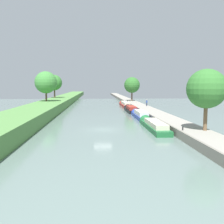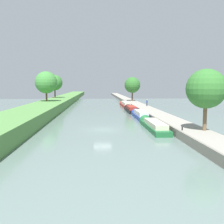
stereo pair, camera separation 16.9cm
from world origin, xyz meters
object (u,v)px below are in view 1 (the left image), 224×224
mooring_bollard_far (128,101)px  narrowboat_green (153,125)px  narrowboat_blue (140,115)px  narrowboat_black (131,109)px  person_walking (147,103)px  narrowboat_red (125,105)px  mooring_bollard_near (183,128)px

mooring_bollard_far → narrowboat_green: bearing=-92.5°
narrowboat_blue → mooring_bollard_far: size_ratio=23.77×
narrowboat_black → person_walking: bearing=39.0°
narrowboat_blue → narrowboat_red: (-0.05, 24.70, 0.04)m
mooring_bollard_far → person_walking: bearing=-81.1°
narrowboat_green → mooring_bollard_far: 44.66m
narrowboat_green → mooring_bollard_near: size_ratio=26.88×
narrowboat_green → mooring_bollard_near: bearing=-74.3°
mooring_bollard_far → narrowboat_red: bearing=-102.9°
narrowboat_green → narrowboat_black: (-0.01, 23.61, 0.04)m
narrowboat_black → mooring_bollard_far: size_ratio=23.88×
narrowboat_black → person_walking: (4.65, 3.77, 1.30)m
narrowboat_green → narrowboat_blue: (0.20, 12.10, 0.07)m
narrowboat_green → mooring_bollard_near: 7.15m
mooring_bollard_near → narrowboat_black: bearing=93.6°
narrowboat_green → narrowboat_blue: 12.10m
narrowboat_green → narrowboat_red: narrowboat_red is taller
narrowboat_blue → mooring_bollard_near: size_ratio=23.77×
mooring_bollard_near → narrowboat_green: bearing=105.7°
narrowboat_blue → mooring_bollard_near: 19.04m
narrowboat_blue → mooring_bollard_far: bearing=87.0°
narrowboat_green → person_walking: bearing=80.4°
person_walking → mooring_bollard_far: person_walking is taller
narrowboat_blue → mooring_bollard_near: (1.73, -18.95, 0.62)m
mooring_bollard_near → mooring_bollard_far: 51.47m
narrowboat_black → mooring_bollard_near: size_ratio=23.88×
narrowboat_green → narrowboat_blue: size_ratio=1.13×
narrowboat_red → mooring_bollard_far: (1.79, 7.82, 0.58)m
narrowboat_red → person_walking: bearing=-64.5°
narrowboat_green → narrowboat_black: 23.61m
mooring_bollard_near → mooring_bollard_far: bearing=90.0°
narrowboat_black → person_walking: person_walking is taller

